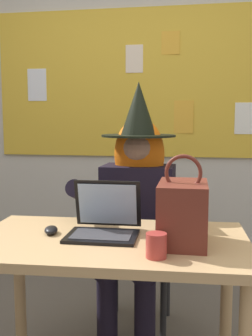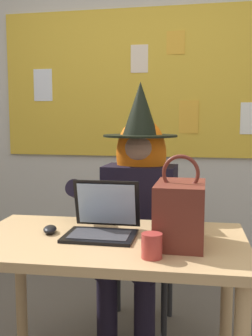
# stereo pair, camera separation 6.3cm
# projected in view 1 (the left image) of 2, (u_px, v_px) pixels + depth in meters

# --- Properties ---
(wall_back_bulletin) EXTENTS (5.22, 1.89, 2.72)m
(wall_back_bulletin) POSITION_uv_depth(u_px,v_px,m) (140.00, 105.00, 3.38)
(wall_back_bulletin) COLOR beige
(wall_back_bulletin) RESTS_ON ground
(desk_main) EXTENTS (1.24, 0.76, 0.74)m
(desk_main) POSITION_uv_depth(u_px,v_px,m) (110.00, 261.00, 1.79)
(desk_main) COLOR tan
(desk_main) RESTS_ON ground
(chair_at_desk) EXTENTS (0.42, 0.42, 0.92)m
(chair_at_desk) POSITION_uv_depth(u_px,v_px,m) (139.00, 240.00, 2.50)
(chair_at_desk) COLOR #2D3347
(chair_at_desk) RESTS_ON ground
(person_costumed) EXTENTS (0.60, 0.69, 1.47)m
(person_costumed) POSITION_uv_depth(u_px,v_px,m) (137.00, 197.00, 2.34)
(person_costumed) COLOR black
(person_costumed) RESTS_ON ground
(laptop) EXTENTS (0.32, 0.29, 0.24)m
(laptop) POSITION_uv_depth(u_px,v_px,m) (104.00, 223.00, 1.84)
(laptop) COLOR black
(laptop) RESTS_ON desk_main
(computer_mouse) EXTENTS (0.09, 0.12, 0.03)m
(computer_mouse) POSITION_uv_depth(u_px,v_px,m) (51.00, 230.00, 1.85)
(computer_mouse) COLOR black
(computer_mouse) RESTS_ON desk_main
(handbag) EXTENTS (0.20, 0.30, 0.38)m
(handbag) POSITION_uv_depth(u_px,v_px,m) (183.00, 212.00, 1.70)
(handbag) COLOR maroon
(handbag) RESTS_ON desk_main
(coffee_mug) EXTENTS (0.08, 0.08, 0.09)m
(coffee_mug) POSITION_uv_depth(u_px,v_px,m) (156.00, 245.00, 1.53)
(coffee_mug) COLOR #B23833
(coffee_mug) RESTS_ON desk_main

